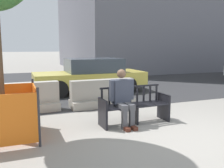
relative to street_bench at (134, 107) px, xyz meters
name	(u,v)px	position (x,y,z in m)	size (l,w,h in m)	color
ground_plane	(182,137)	(0.49, -1.22, -0.40)	(200.00, 200.00, 0.00)	gray
street_asphalt	(79,82)	(0.49, 7.48, -0.39)	(120.00, 12.00, 0.01)	#333335
street_bench	(134,107)	(0.00, 0.00, 0.00)	(1.70, 0.57, 0.88)	black
seated_person	(123,96)	(-0.33, -0.06, 0.29)	(0.58, 0.73, 1.31)	#383D4C
jersey_barrier_centre	(103,95)	(-0.14, 1.90, -0.06)	(2.01, 0.72, 0.84)	#9E998E
jersey_barrier_left	(23,100)	(-2.47, 2.03, -0.06)	(2.03, 0.77, 0.84)	#ADA89E
construction_fence	(1,112)	(-2.92, -0.02, 0.16)	(1.35, 1.35, 1.11)	#2D2D33
car_taxi_near	(91,75)	(0.24, 4.45, 0.29)	(4.41, 1.88, 1.37)	#DBC64C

